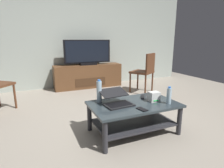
# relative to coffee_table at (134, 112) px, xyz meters

# --- Properties ---
(ground_plane) EXTENTS (7.68, 7.68, 0.00)m
(ground_plane) POSITION_rel_coffee_table_xyz_m (-0.14, 0.28, -0.28)
(ground_plane) COLOR #9E9384
(back_wall) EXTENTS (6.40, 0.12, 2.80)m
(back_wall) POSITION_rel_coffee_table_xyz_m (-0.14, 2.86, 1.12)
(back_wall) COLOR #A8B2A8
(back_wall) RESTS_ON ground
(coffee_table) EXTENTS (1.11, 0.66, 0.40)m
(coffee_table) POSITION_rel_coffee_table_xyz_m (0.00, 0.00, 0.00)
(coffee_table) COLOR #2D383D
(coffee_table) RESTS_ON ground
(media_cabinet) EXTENTS (1.68, 0.41, 0.57)m
(media_cabinet) POSITION_rel_coffee_table_xyz_m (0.14, 2.54, 0.01)
(media_cabinet) COLOR brown
(media_cabinet) RESTS_ON ground
(television) EXTENTS (1.16, 0.20, 0.61)m
(television) POSITION_rel_coffee_table_xyz_m (0.14, 2.52, 0.59)
(television) COLOR black
(television) RESTS_ON media_cabinet
(dining_chair) EXTENTS (0.61, 0.61, 0.89)m
(dining_chair) POSITION_rel_coffee_table_xyz_m (1.18, 1.56, 0.24)
(dining_chair) COLOR #59331E
(dining_chair) RESTS_ON ground
(laptop) EXTENTS (0.37, 0.40, 0.16)m
(laptop) POSITION_rel_coffee_table_xyz_m (-0.21, 0.06, 0.18)
(laptop) COLOR black
(laptop) RESTS_ON coffee_table
(router_box) EXTENTS (0.14, 0.11, 0.13)m
(router_box) POSITION_rel_coffee_table_xyz_m (0.28, -0.03, 0.19)
(router_box) COLOR white
(router_box) RESTS_ON coffee_table
(water_bottle_near) EXTENTS (0.07, 0.07, 0.30)m
(water_bottle_near) POSITION_rel_coffee_table_xyz_m (-0.38, 0.23, 0.26)
(water_bottle_near) COLOR silver
(water_bottle_near) RESTS_ON coffee_table
(water_bottle_far) EXTENTS (0.06, 0.06, 0.22)m
(water_bottle_far) POSITION_rel_coffee_table_xyz_m (0.40, -0.18, 0.23)
(water_bottle_far) COLOR silver
(water_bottle_far) RESTS_ON coffee_table
(cell_phone) EXTENTS (0.10, 0.15, 0.01)m
(cell_phone) POSITION_rel_coffee_table_xyz_m (-0.02, -0.23, 0.13)
(cell_phone) COLOR black
(cell_phone) RESTS_ON coffee_table
(tv_remote) EXTENTS (0.12, 0.16, 0.02)m
(tv_remote) POSITION_rel_coffee_table_xyz_m (0.44, 0.20, 0.13)
(tv_remote) COLOR black
(tv_remote) RESTS_ON coffee_table
(soundbar_remote) EXTENTS (0.13, 0.16, 0.02)m
(soundbar_remote) POSITION_rel_coffee_table_xyz_m (0.24, 0.17, 0.13)
(soundbar_remote) COLOR black
(soundbar_remote) RESTS_ON coffee_table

